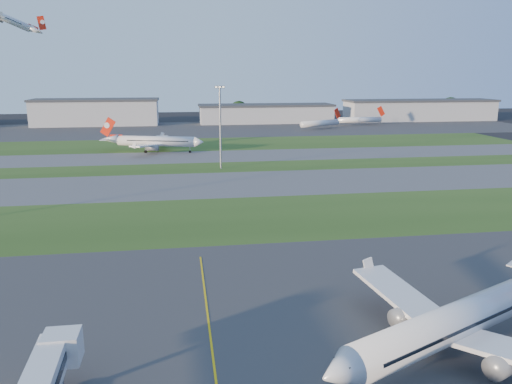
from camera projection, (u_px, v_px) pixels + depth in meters
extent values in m
plane|color=black|center=(165.00, 361.00, 52.44)|extent=(700.00, 700.00, 0.00)
cube|color=#333335|center=(165.00, 361.00, 52.44)|extent=(300.00, 70.00, 0.01)
cube|color=#294617|center=(171.00, 221.00, 102.44)|extent=(300.00, 34.00, 0.01)
cube|color=#515154|center=(173.00, 186.00, 134.16)|extent=(300.00, 32.00, 0.01)
cube|color=#294617|center=(173.00, 169.00, 158.20)|extent=(300.00, 18.00, 0.01)
cube|color=#515154|center=(174.00, 157.00, 179.35)|extent=(300.00, 26.00, 0.01)
cube|color=#294617|center=(174.00, 145.00, 211.07)|extent=(300.00, 40.00, 0.01)
cube|color=#333335|center=(175.00, 129.00, 268.76)|extent=(400.00, 80.00, 0.01)
cube|color=gold|center=(213.00, 357.00, 53.18)|extent=(0.25, 60.00, 0.02)
cube|color=silver|center=(62.00, 347.00, 47.61)|extent=(3.40, 3.00, 3.00)
cylinder|color=gray|center=(60.00, 381.00, 46.34)|extent=(0.70, 0.70, 3.20)
cylinder|color=silver|center=(456.00, 321.00, 52.16)|extent=(29.01, 16.14, 3.82)
cube|color=silver|center=(402.00, 296.00, 59.34)|extent=(7.28, 15.67, 1.55)
cylinder|color=gray|center=(505.00, 363.00, 47.53)|extent=(4.81, 3.87, 2.31)
cylinder|color=gray|center=(408.00, 315.00, 56.99)|extent=(4.81, 3.87, 2.31)
cylinder|color=silver|center=(156.00, 141.00, 190.45)|extent=(30.08, 12.40, 3.83)
cube|color=red|center=(108.00, 127.00, 191.86)|extent=(6.37, 2.23, 7.63)
cube|color=silver|center=(161.00, 140.00, 198.48)|extent=(5.26, 15.33, 1.56)
cube|color=silver|center=(147.00, 145.00, 182.94)|extent=(11.64, 15.32, 1.56)
cylinder|color=gray|center=(163.00, 143.00, 196.39)|extent=(4.73, 3.44, 2.32)
cylinder|color=gray|center=(153.00, 148.00, 185.12)|extent=(4.73, 3.44, 2.32)
cube|color=red|center=(39.00, 6.00, 240.01)|extent=(6.04, 1.37, 7.09)
cube|color=silver|center=(4.00, 18.00, 242.88)|extent=(5.20, 14.32, 1.45)
cylinder|color=gray|center=(0.00, 20.00, 240.78)|extent=(4.25, 2.80, 2.16)
cylinder|color=silver|center=(320.00, 123.00, 269.30)|extent=(24.58, 14.75, 3.20)
cube|color=red|center=(337.00, 113.00, 275.62)|extent=(4.74, 2.64, 6.16)
cylinder|color=silver|center=(359.00, 120.00, 288.80)|extent=(26.05, 3.63, 3.20)
cube|color=red|center=(381.00, 111.00, 289.82)|extent=(5.18, 0.39, 6.16)
cylinder|color=gray|center=(220.00, 129.00, 155.59)|extent=(0.60, 0.60, 25.00)
cube|color=gray|center=(220.00, 87.00, 152.60)|extent=(3.20, 0.50, 0.80)
cube|color=#FFF2CC|center=(220.00, 87.00, 152.60)|extent=(2.80, 0.70, 0.35)
cube|color=#9FA2A7|center=(96.00, 113.00, 289.33)|extent=(70.00, 22.00, 14.00)
cube|color=#383A3F|center=(95.00, 100.00, 287.56)|extent=(71.40, 23.00, 1.20)
cube|color=#9FA2A7|center=(266.00, 114.00, 304.57)|extent=(80.00, 22.00, 10.00)
cube|color=#383A3F|center=(266.00, 105.00, 303.27)|extent=(81.60, 23.00, 1.20)
cube|color=#9FA2A7|center=(420.00, 111.00, 319.12)|extent=(95.00, 22.00, 12.00)
cube|color=#383A3F|center=(420.00, 100.00, 317.59)|extent=(96.90, 23.00, 1.20)
cylinder|color=black|center=(142.00, 120.00, 304.80)|extent=(1.00, 1.00, 3.60)
sphere|color=black|center=(142.00, 113.00, 303.86)|extent=(9.90, 9.90, 9.90)
cylinder|color=black|center=(239.00, 118.00, 316.49)|extent=(1.00, 1.00, 4.20)
sphere|color=black|center=(239.00, 110.00, 315.39)|extent=(11.55, 11.55, 11.55)
cylinder|color=black|center=(353.00, 117.00, 325.70)|extent=(1.00, 1.00, 3.80)
sphere|color=black|center=(353.00, 110.00, 324.70)|extent=(10.45, 10.45, 10.45)
cylinder|color=black|center=(450.00, 114.00, 339.79)|extent=(1.00, 1.00, 4.60)
sphere|color=black|center=(450.00, 107.00, 338.59)|extent=(12.65, 12.65, 12.65)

